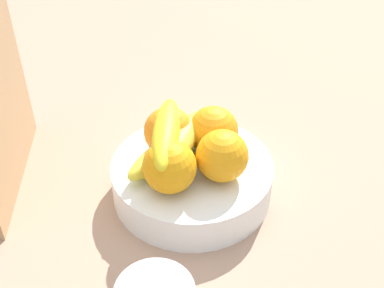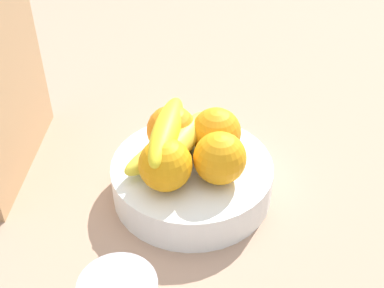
{
  "view_description": "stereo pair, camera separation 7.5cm",
  "coord_description": "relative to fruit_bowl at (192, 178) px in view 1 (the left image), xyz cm",
  "views": [
    {
      "loc": [
        -63.25,
        2.85,
        56.59
      ],
      "look_at": [
        -3.99,
        -1.79,
        9.93
      ],
      "focal_mm": 47.14,
      "sensor_mm": 36.0,
      "label": 1
    },
    {
      "loc": [
        -63.36,
        -4.62,
        56.59
      ],
      "look_at": [
        -3.99,
        -1.79,
        9.93
      ],
      "focal_mm": 47.14,
      "sensor_mm": 36.0,
      "label": 2
    }
  ],
  "objects": [
    {
      "name": "orange_back_left",
      "position": [
        -4.86,
        3.57,
        6.88
      ],
      "size": [
        7.84,
        7.84,
        7.84
      ],
      "primitive_type": "sphere",
      "color": "orange",
      "rests_on": "fruit_bowl"
    },
    {
      "name": "fruit_bowl",
      "position": [
        0.0,
        0.0,
        0.0
      ],
      "size": [
        25.26,
        25.26,
        5.93
      ],
      "primitive_type": "cylinder",
      "color": "white",
      "rests_on": "ground_plane"
    },
    {
      "name": "orange_center",
      "position": [
        3.45,
        3.35,
        6.88
      ],
      "size": [
        7.84,
        7.84,
        7.84
      ],
      "primitive_type": "sphere",
      "color": "orange",
      "rests_on": "fruit_bowl"
    },
    {
      "name": "orange_front_left",
      "position": [
        -3.01,
        -4.19,
        6.88
      ],
      "size": [
        7.84,
        7.84,
        7.84
      ],
      "primitive_type": "sphere",
      "color": "orange",
      "rests_on": "fruit_bowl"
    },
    {
      "name": "ground_plane",
      "position": [
        3.99,
        1.79,
        -4.46
      ],
      "size": [
        180.0,
        140.0,
        3.0
      ],
      "primitive_type": "cube",
      "color": "tan"
    },
    {
      "name": "orange_front_right",
      "position": [
        3.18,
        -3.57,
        6.88
      ],
      "size": [
        7.84,
        7.84,
        7.84
      ],
      "primitive_type": "sphere",
      "color": "orange",
      "rests_on": "fruit_bowl"
    },
    {
      "name": "banana_bunch",
      "position": [
        0.46,
        3.21,
        7.16
      ],
      "size": [
        17.53,
        14.59,
        8.4
      ],
      "color": "yellow",
      "rests_on": "fruit_bowl"
    }
  ]
}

